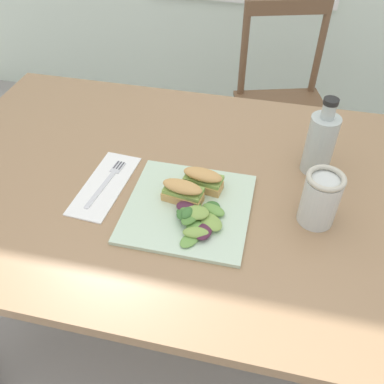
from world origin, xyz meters
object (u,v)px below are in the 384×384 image
object	(u,v)px
plate_lunch	(188,208)
bottle_cold_brew	(319,146)
sandwich_half_back	(203,179)
fork_on_napkin	(108,180)
sandwich_half_front	(183,191)
dining_table	(190,212)
chair_wooden_far	(282,107)
mason_jar_iced_tea	(320,201)

from	to	relation	value
plate_lunch	bottle_cold_brew	distance (m)	0.37
sandwich_half_back	fork_on_napkin	xyz separation A→B (m)	(-0.24, -0.02, -0.03)
sandwich_half_front	bottle_cold_brew	size ratio (longest dim) A/B	0.49
bottle_cold_brew	sandwich_half_front	bearing A→B (deg)	-146.74
dining_table	sandwich_half_front	xyz separation A→B (m)	(0.00, -0.08, 0.15)
dining_table	plate_lunch	xyz separation A→B (m)	(0.02, -0.10, 0.12)
plate_lunch	bottle_cold_brew	bearing A→B (deg)	37.21
dining_table	sandwich_half_back	bearing A→B (deg)	-34.86
plate_lunch	sandwich_half_front	bearing A→B (deg)	133.93
plate_lunch	bottle_cold_brew	world-z (taller)	bottle_cold_brew
dining_table	bottle_cold_brew	xyz separation A→B (m)	(0.31, 0.12, 0.19)
sandwich_half_front	sandwich_half_back	size ratio (longest dim) A/B	1.00
dining_table	bottle_cold_brew	distance (m)	0.38
sandwich_half_front	plate_lunch	bearing A→B (deg)	-46.07
fork_on_napkin	bottle_cold_brew	distance (m)	0.55
sandwich_half_front	sandwich_half_back	xyz separation A→B (m)	(0.04, 0.05, 0.00)
chair_wooden_far	plate_lunch	xyz separation A→B (m)	(-0.20, -1.00, 0.30)
fork_on_napkin	mason_jar_iced_tea	distance (m)	0.52
sandwich_half_back	chair_wooden_far	bearing A→B (deg)	79.11
chair_wooden_far	fork_on_napkin	size ratio (longest dim) A/B	4.68
dining_table	chair_wooden_far	size ratio (longest dim) A/B	1.62
chair_wooden_far	dining_table	bearing A→B (deg)	-103.61
plate_lunch	mason_jar_iced_tea	world-z (taller)	mason_jar_iced_tea
dining_table	plate_lunch	world-z (taller)	plate_lunch
sandwich_half_back	sandwich_half_front	bearing A→B (deg)	-125.61
sandwich_half_front	fork_on_napkin	distance (m)	0.21
chair_wooden_far	plate_lunch	distance (m)	1.06
sandwich_half_front	bottle_cold_brew	world-z (taller)	bottle_cold_brew
chair_wooden_far	sandwich_half_front	bearing A→B (deg)	-102.45
dining_table	plate_lunch	distance (m)	0.16
plate_lunch	fork_on_napkin	size ratio (longest dim) A/B	1.57
fork_on_napkin	mason_jar_iced_tea	bearing A→B (deg)	-1.91
dining_table	chair_wooden_far	world-z (taller)	chair_wooden_far
chair_wooden_far	mason_jar_iced_tea	xyz separation A→B (m)	(0.10, -0.96, 0.35)
sandwich_half_front	sandwich_half_back	bearing A→B (deg)	54.39
plate_lunch	sandwich_half_front	distance (m)	0.04
dining_table	mason_jar_iced_tea	bearing A→B (deg)	-11.56
fork_on_napkin	bottle_cold_brew	bearing A→B (deg)	18.17
sandwich_half_back	bottle_cold_brew	size ratio (longest dim) A/B	0.49
chair_wooden_far	bottle_cold_brew	world-z (taller)	bottle_cold_brew
bottle_cold_brew	dining_table	bearing A→B (deg)	-158.53
plate_lunch	sandwich_half_back	size ratio (longest dim) A/B	2.80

